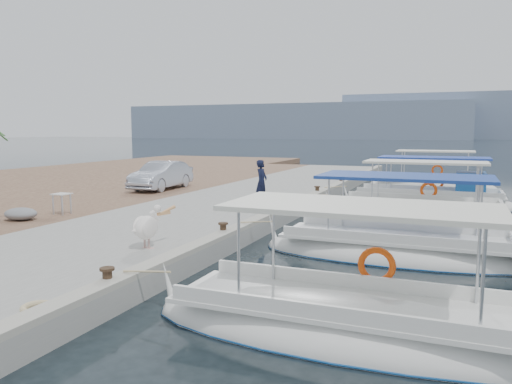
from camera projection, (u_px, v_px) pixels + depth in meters
ground at (277, 230)px, 17.18m from camera, size 400.00×400.00×0.00m
concrete_quay at (252, 200)px, 22.87m from camera, size 6.00×40.00×0.50m
quay_curb at (311, 196)px, 21.79m from camera, size 0.44×40.00×0.12m
cobblestone_strip at (159, 194)px, 24.74m from camera, size 4.00×40.00×0.50m
land_backing at (10, 186)px, 28.49m from camera, size 16.00×60.00×0.48m
fishing_caique_a at (347, 331)px, 8.20m from camera, size 7.10×2.17×2.83m
fishing_caique_b at (396, 253)px, 13.37m from camera, size 7.32×2.36×2.83m
fishing_caique_c at (418, 215)px, 19.43m from camera, size 7.50×2.13×2.83m
fishing_caique_d at (430, 202)px, 22.45m from camera, size 7.79×2.21×2.83m
fishing_caique_e at (431, 186)px, 29.63m from camera, size 7.27×1.99×2.83m
mooring_bollards at (282, 203)px, 18.60m from camera, size 0.28×20.28×0.33m
pelican at (147, 226)px, 12.32m from camera, size 0.65×1.35×1.04m
fisherman at (262, 182)px, 19.81m from camera, size 0.44×0.65×1.74m
parked_car at (161, 175)px, 24.72m from camera, size 1.67×4.24×1.37m
tarp_bundle at (21, 214)px, 16.23m from camera, size 1.10×0.90×0.40m
folding_table at (62, 199)px, 17.27m from camera, size 0.55×0.55×0.73m
rope_coil at (38, 307)px, 8.06m from camera, size 0.54×0.54×0.10m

